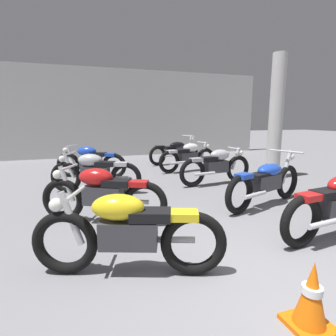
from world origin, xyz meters
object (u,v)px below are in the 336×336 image
object	(u,v)px
motorcycle_left_row_2	(95,172)
motorcycle_right_row_1	(266,181)
motorcycle_right_row_4	(175,151)
support_pillar	(276,118)
motorcycle_left_row_1	(102,194)
motorcycle_left_row_0	(128,232)
motorcycle_right_row_2	(217,166)
motorcycle_right_row_3	(188,156)
motorcycle_left_row_3	(90,161)
traffic_cone	(311,297)

from	to	relation	value
motorcycle_left_row_2	motorcycle_right_row_1	size ratio (longest dim) A/B	0.89
motorcycle_left_row_2	motorcycle_right_row_4	distance (m)	4.34
support_pillar	motorcycle_left_row_2	size ratio (longest dim) A/B	1.71
motorcycle_left_row_1	motorcycle_left_row_0	bearing A→B (deg)	-85.71
motorcycle_left_row_1	motorcycle_right_row_4	world-z (taller)	motorcycle_right_row_4
motorcycle_left_row_1	motorcycle_right_row_1	size ratio (longest dim) A/B	0.87
motorcycle_left_row_2	motorcycle_right_row_2	distance (m)	2.84
motorcycle_left_row_0	motorcycle_left_row_2	xyz separation A→B (m)	(-0.10, 3.29, 0.00)
motorcycle_right_row_2	motorcycle_right_row_4	world-z (taller)	motorcycle_right_row_4
motorcycle_right_row_2	motorcycle_left_row_2	bearing A→B (deg)	177.83
support_pillar	motorcycle_right_row_3	xyz separation A→B (m)	(-1.79, 1.58, -1.14)
motorcycle_left_row_0	motorcycle_left_row_1	world-z (taller)	same
motorcycle_left_row_3	traffic_cone	xyz separation A→B (m)	(1.29, -6.11, -0.20)
motorcycle_left_row_3	motorcycle_right_row_1	xyz separation A→B (m)	(2.91, -3.52, -0.01)
motorcycle_left_row_3	motorcycle_right_row_2	size ratio (longest dim) A/B	0.92
motorcycle_left_row_2	motorcycle_right_row_1	xyz separation A→B (m)	(2.90, -1.86, -0.01)
motorcycle_left_row_2	support_pillar	bearing A→B (deg)	0.69
support_pillar	motorcycle_left_row_1	bearing A→B (deg)	-158.27
motorcycle_right_row_4	traffic_cone	world-z (taller)	motorcycle_right_row_4
support_pillar	motorcycle_left_row_3	distance (m)	5.03
motorcycle_right_row_1	motorcycle_right_row_4	distance (m)	5.02
support_pillar	motorcycle_left_row_2	xyz separation A→B (m)	(-4.62, -0.06, -1.14)
support_pillar	motorcycle_right_row_2	world-z (taller)	support_pillar
motorcycle_left_row_0	motorcycle_left_row_2	bearing A→B (deg)	91.81
motorcycle_left_row_2	motorcycle_left_row_3	xyz separation A→B (m)	(-0.01, 1.66, 0.00)
motorcycle_left_row_3	motorcycle_right_row_3	xyz separation A→B (m)	(2.84, -0.02, 0.00)
motorcycle_left_row_3	motorcycle_left_row_2	bearing A→B (deg)	-89.60
motorcycle_left_row_1	motorcycle_right_row_1	bearing A→B (deg)	-1.41
motorcycle_right_row_3	motorcycle_right_row_4	world-z (taller)	motorcycle_right_row_4
motorcycle_right_row_4	motorcycle_right_row_1	bearing A→B (deg)	-90.79
motorcycle_left_row_0	motorcycle_left_row_3	distance (m)	4.95
traffic_cone	motorcycle_left_row_3	bearing A→B (deg)	101.87
motorcycle_right_row_4	support_pillar	bearing A→B (deg)	-62.05
motorcycle_left_row_2	motorcycle_right_row_4	xyz separation A→B (m)	(2.97, 3.16, -0.01)
motorcycle_right_row_1	motorcycle_right_row_3	distance (m)	3.49
motorcycle_left_row_1	traffic_cone	size ratio (longest dim) A/B	3.36
motorcycle_left_row_3	motorcycle_right_row_2	bearing A→B (deg)	-31.78
support_pillar	motorcycle_left_row_3	world-z (taller)	support_pillar
motorcycle_left_row_1	motorcycle_left_row_3	xyz separation A→B (m)	(-0.00, 3.44, 0.00)
motorcycle_left_row_2	traffic_cone	xyz separation A→B (m)	(1.27, -4.46, -0.20)
motorcycle_left_row_3	motorcycle_right_row_1	distance (m)	4.56
support_pillar	motorcycle_right_row_3	bearing A→B (deg)	138.54
motorcycle_right_row_1	motorcycle_right_row_2	world-z (taller)	motorcycle_right_row_1
motorcycle_left_row_0	motorcycle_right_row_1	world-z (taller)	motorcycle_right_row_1
motorcycle_left_row_0	traffic_cone	world-z (taller)	motorcycle_left_row_0
motorcycle_right_row_3	motorcycle_right_row_1	bearing A→B (deg)	-88.87
support_pillar	traffic_cone	xyz separation A→B (m)	(-3.34, -4.51, -1.34)
motorcycle_right_row_2	traffic_cone	distance (m)	4.63
motorcycle_left_row_3	traffic_cone	size ratio (longest dim) A/B	3.35
motorcycle_left_row_3	motorcycle_right_row_4	bearing A→B (deg)	26.76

